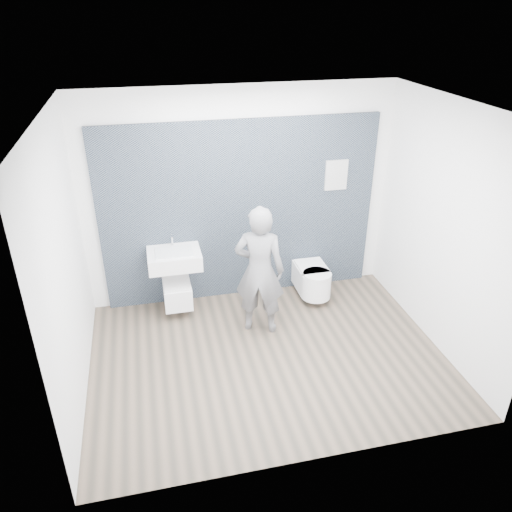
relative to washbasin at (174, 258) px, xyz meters
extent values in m
plane|color=brown|center=(0.92, -1.19, -0.77)|extent=(4.00, 4.00, 0.00)
plane|color=white|center=(0.92, 0.31, 0.63)|extent=(4.00, 0.00, 4.00)
plane|color=white|center=(0.92, -2.69, 0.63)|extent=(4.00, 0.00, 4.00)
plane|color=white|center=(-1.08, -1.19, 0.63)|extent=(0.00, 3.00, 3.00)
plane|color=white|center=(2.92, -1.19, 0.63)|extent=(0.00, 3.00, 3.00)
plane|color=white|center=(0.92, -1.19, 2.03)|extent=(4.00, 4.00, 0.00)
cube|color=black|center=(0.92, 0.28, -0.77)|extent=(3.60, 0.06, 2.40)
cube|color=white|center=(0.00, 0.00, -0.01)|extent=(0.66, 0.49, 0.20)
cube|color=silver|center=(0.00, -0.02, 0.09)|extent=(0.46, 0.33, 0.03)
cylinder|color=silver|center=(0.00, 0.19, 0.17)|extent=(0.02, 0.02, 0.16)
cylinder|color=silver|center=(0.00, 0.14, 0.25)|extent=(0.02, 0.11, 0.02)
cylinder|color=silver|center=(0.00, 0.23, -0.17)|extent=(0.04, 0.04, 0.13)
cube|color=white|center=(0.00, -0.01, -0.50)|extent=(0.35, 0.51, 0.30)
cylinder|color=silver|center=(0.00, -0.04, -0.37)|extent=(0.25, 0.25, 0.03)
cube|color=white|center=(0.00, -0.04, -0.34)|extent=(0.33, 0.41, 0.02)
cube|color=white|center=(0.00, 0.17, -0.15)|extent=(0.33, 0.07, 0.37)
cube|color=silver|center=(0.00, 0.22, -0.61)|extent=(0.09, 0.06, 0.08)
cube|color=white|center=(1.83, 0.01, -0.51)|extent=(0.40, 0.47, 0.33)
cylinder|color=white|center=(1.83, -0.22, -0.51)|extent=(0.40, 0.40, 0.33)
cube|color=white|center=(1.83, -0.02, -0.33)|extent=(0.38, 0.45, 0.03)
cylinder|color=white|center=(1.83, -0.24, -0.33)|extent=(0.38, 0.38, 0.03)
cube|color=silver|center=(1.83, 0.22, -0.64)|extent=(0.11, 0.06, 0.08)
cube|color=white|center=(2.18, 0.23, -0.77)|extent=(0.30, 0.03, 0.40)
imported|color=slate|center=(0.95, -0.63, 0.04)|extent=(0.70, 0.58, 1.63)
camera|label=1|loc=(-0.25, -5.62, 2.92)|focal=35.00mm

